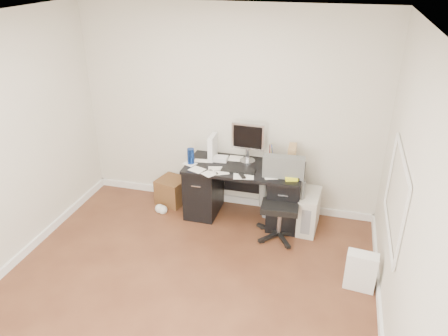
% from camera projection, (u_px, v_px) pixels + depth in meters
% --- Properties ---
extents(ground, '(4.00, 4.00, 0.00)m').
position_uv_depth(ground, '(180.00, 295.00, 4.53)').
color(ground, '#482517').
rests_on(ground, ground).
extents(room_shell, '(4.02, 4.02, 2.71)m').
position_uv_depth(room_shell, '(176.00, 148.00, 3.82)').
color(room_shell, beige).
rests_on(room_shell, ground).
extents(desk, '(1.50, 0.70, 0.75)m').
position_uv_depth(desk, '(244.00, 191.00, 5.72)').
color(desk, black).
rests_on(desk, ground).
extents(loose_papers, '(1.10, 0.60, 0.00)m').
position_uv_depth(loose_papers, '(228.00, 167.00, 5.57)').
color(loose_papers, silver).
rests_on(loose_papers, desk).
extents(lcd_monitor, '(0.43, 0.26, 0.54)m').
position_uv_depth(lcd_monitor, '(248.00, 143.00, 5.59)').
color(lcd_monitor, '#ABACB0').
rests_on(lcd_monitor, desk).
extents(keyboard, '(0.42, 0.15, 0.02)m').
position_uv_depth(keyboard, '(238.00, 170.00, 5.45)').
color(keyboard, black).
rests_on(keyboard, desk).
extents(computer_mouse, '(0.08, 0.08, 0.07)m').
position_uv_depth(computer_mouse, '(280.00, 169.00, 5.44)').
color(computer_mouse, '#ABACB0').
rests_on(computer_mouse, desk).
extents(travel_mug, '(0.11, 0.11, 0.20)m').
position_uv_depth(travel_mug, '(191.00, 156.00, 5.61)').
color(travel_mug, navy).
rests_on(travel_mug, desk).
extents(white_binder, '(0.14, 0.29, 0.33)m').
position_uv_depth(white_binder, '(213.00, 147.00, 5.72)').
color(white_binder, white).
rests_on(white_binder, desk).
extents(magazine_file, '(0.14, 0.26, 0.29)m').
position_uv_depth(magazine_file, '(292.00, 157.00, 5.49)').
color(magazine_file, '#9C744B').
rests_on(magazine_file, desk).
extents(pen_cup, '(0.12, 0.12, 0.26)m').
position_uv_depth(pen_cup, '(270.00, 154.00, 5.61)').
color(pen_cup, '#503416').
rests_on(pen_cup, desk).
extents(yellow_book, '(0.21, 0.24, 0.04)m').
position_uv_depth(yellow_book, '(291.00, 177.00, 5.28)').
color(yellow_book, '#FEFC1B').
rests_on(yellow_book, desk).
extents(paper_remote, '(0.28, 0.25, 0.02)m').
position_uv_depth(paper_remote, '(244.00, 176.00, 5.32)').
color(paper_remote, silver).
rests_on(paper_remote, desk).
extents(office_chair, '(0.61, 0.61, 1.02)m').
position_uv_depth(office_chair, '(281.00, 201.00, 5.27)').
color(office_chair, '#4A4C4A').
rests_on(office_chair, ground).
extents(pc_tower, '(0.26, 0.52, 0.51)m').
position_uv_depth(pc_tower, '(309.00, 211.00, 5.53)').
color(pc_tower, '#B6B1A4').
rests_on(pc_tower, ground).
extents(shopping_bag, '(0.34, 0.26, 0.43)m').
position_uv_depth(shopping_bag, '(361.00, 271.00, 4.55)').
color(shopping_bag, white).
rests_on(shopping_bag, ground).
extents(wicker_basket, '(0.44, 0.44, 0.37)m').
position_uv_depth(wicker_basket, '(172.00, 191.00, 6.16)').
color(wicker_basket, '#483115').
rests_on(wicker_basket, ground).
extents(desk_printer, '(0.47, 0.42, 0.23)m').
position_uv_depth(desk_printer, '(281.00, 209.00, 5.85)').
color(desk_printer, slate).
rests_on(desk_printer, ground).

